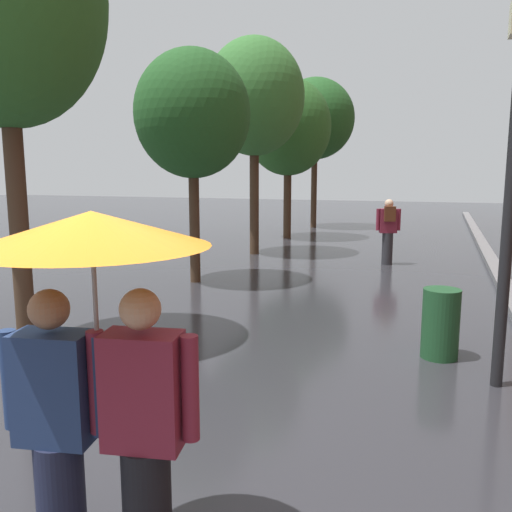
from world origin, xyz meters
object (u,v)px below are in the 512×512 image
street_tree_1 (192,115)px  street_tree_3 (288,127)px  pedestrian_walking_midground (388,230)px  litter_bin (441,324)px  couple_under_umbrella (96,336)px  street_tree_4 (315,119)px  street_tree_2 (254,98)px

street_tree_1 → street_tree_3: (-0.27, 7.70, 0.37)m
pedestrian_walking_midground → litter_bin: bearing=-79.0°
litter_bin → pedestrian_walking_midground: bearing=101.0°
couple_under_umbrella → street_tree_3: bearing=102.5°
couple_under_umbrella → street_tree_4: bearing=100.0°
street_tree_1 → street_tree_4: bearing=91.3°
pedestrian_walking_midground → street_tree_2: bearing=172.3°
street_tree_4 → litter_bin: (5.03, -14.56, -3.92)m
street_tree_3 → pedestrian_walking_midground: 6.38m
litter_bin → pedestrian_walking_midground: pedestrian_walking_midground is taller
street_tree_3 → couple_under_umbrella: street_tree_3 is taller
street_tree_3 → street_tree_4: (0.02, 3.81, 0.63)m
street_tree_1 → street_tree_2: 4.02m
street_tree_3 → litter_bin: (5.05, -10.74, -3.30)m
street_tree_4 → pedestrian_walking_midground: 9.57m
street_tree_1 → litter_bin: size_ratio=5.43×
street_tree_1 → street_tree_2: size_ratio=0.80×
street_tree_2 → couple_under_umbrella: street_tree_2 is taller
street_tree_3 → couple_under_umbrella: (3.35, -15.06, -2.33)m
street_tree_3 → street_tree_4: bearing=89.7°
street_tree_1 → street_tree_4: 11.56m
street_tree_2 → litter_bin: size_ratio=6.76×
street_tree_1 → pedestrian_walking_midground: bearing=44.4°
street_tree_1 → street_tree_2: street_tree_2 is taller
street_tree_4 → couple_under_umbrella: street_tree_4 is taller
street_tree_2 → pedestrian_walking_midground: bearing=-7.7°
street_tree_1 → street_tree_3: size_ratio=0.86×
street_tree_1 → couple_under_umbrella: 8.22m
litter_bin → street_tree_1: bearing=147.5°
street_tree_3 → street_tree_4: size_ratio=0.90×
couple_under_umbrella → litter_bin: bearing=68.5°
street_tree_1 → street_tree_4: street_tree_4 is taller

